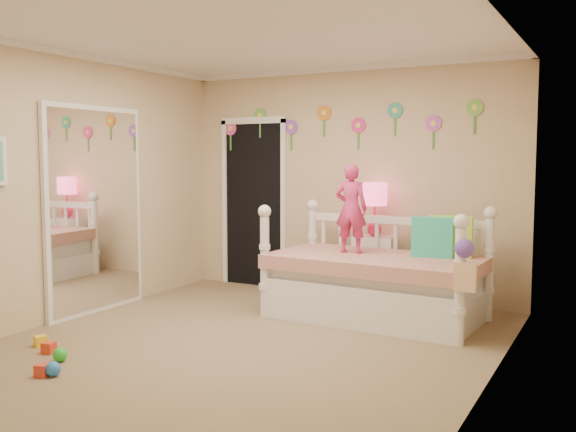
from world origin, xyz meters
The scene contains 17 objects.
floor centered at (0.00, 0.00, 0.00)m, with size 4.00×4.50×0.01m, color #7F684C.
ceiling centered at (0.00, 0.00, 2.60)m, with size 4.00×4.50×0.01m, color white.
back_wall centered at (0.00, 2.25, 1.30)m, with size 4.00×0.01×2.60m, color tan.
left_wall centered at (-2.00, 0.00, 1.30)m, with size 0.01×4.50×2.60m, color tan.
right_wall centered at (2.00, 0.00, 1.30)m, with size 0.01×4.50×2.60m, color tan.
crown_molding centered at (0.00, 0.00, 2.57)m, with size 4.00×4.50×0.06m, color white, non-canonical shape.
daybed centered at (0.66, 1.37, 0.56)m, with size 2.07×1.11×1.12m, color white, non-canonical shape.
pillow_turquoise centered at (1.18, 1.53, 0.82)m, with size 0.39×0.14×0.39m, color #26C09C.
pillow_lime centered at (1.32, 1.63, 0.82)m, with size 0.42×0.15×0.40m, color #ADE646.
child centered at (0.38, 1.42, 1.07)m, with size 0.33×0.21×0.89m, color #D6306E.
nightstand centered at (0.39, 2.07, 0.36)m, with size 0.43×0.33×0.72m, color white.
table_lamp centered at (0.39, 2.07, 1.11)m, with size 0.27×0.27×0.59m.
closet_doorway centered at (-1.25, 2.23, 1.03)m, with size 0.90×0.04×2.07m, color black.
flower_decals centered at (-0.09, 2.24, 1.94)m, with size 3.40×0.02×0.50m, color #B2668C, non-canonical shape.
mirror_closet centered at (-1.96, 0.30, 1.05)m, with size 0.07×1.30×2.10m, color white.
hanging_bag centered at (1.65, 0.76, 0.68)m, with size 0.20×0.16×0.36m, color beige, non-canonical shape.
toy_scatter centered at (-1.19, -0.87, 0.06)m, with size 0.80×1.30×0.11m, color #996666, non-canonical shape.
Camera 1 is at (2.80, -4.50, 1.57)m, focal length 39.87 mm.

